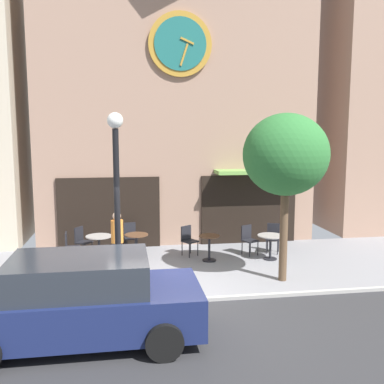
% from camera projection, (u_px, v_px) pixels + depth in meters
% --- Properties ---
extents(ground_plane, '(27.90, 11.79, 0.13)m').
position_uv_depth(ground_plane, '(169.00, 323.00, 8.56)').
color(ground_plane, gray).
extents(clock_building, '(9.28, 4.22, 11.69)m').
position_uv_depth(clock_building, '(175.00, 65.00, 15.02)').
color(clock_building, '#9E7A66').
rests_on(clock_building, ground_plane).
extents(street_lamp, '(0.36, 0.36, 4.17)m').
position_uv_depth(street_lamp, '(117.00, 203.00, 9.89)').
color(street_lamp, black).
rests_on(street_lamp, ground_plane).
extents(street_tree, '(2.13, 1.91, 4.20)m').
position_uv_depth(street_tree, '(286.00, 156.00, 10.56)').
color(street_tree, brown).
rests_on(street_tree, ground_plane).
extents(cafe_table_near_door, '(0.75, 0.75, 0.76)m').
position_uv_depth(cafe_table_near_door, '(99.00, 243.00, 12.52)').
color(cafe_table_near_door, black).
rests_on(cafe_table_near_door, ground_plane).
extents(cafe_table_near_curb, '(0.70, 0.70, 0.72)m').
position_uv_depth(cafe_table_near_curb, '(136.00, 241.00, 12.89)').
color(cafe_table_near_curb, black).
rests_on(cafe_table_near_curb, ground_plane).
extents(cafe_table_center_left, '(0.61, 0.61, 0.76)m').
position_uv_depth(cafe_table_center_left, '(209.00, 244.00, 12.59)').
color(cafe_table_center_left, black).
rests_on(cafe_table_center_left, ground_plane).
extents(cafe_table_leftmost, '(0.76, 0.76, 0.73)m').
position_uv_depth(cafe_table_leftmost, '(270.00, 242.00, 12.73)').
color(cafe_table_leftmost, black).
rests_on(cafe_table_leftmost, ground_plane).
extents(cafe_chair_near_lamp, '(0.55, 0.55, 0.90)m').
position_uv_depth(cafe_chair_near_lamp, '(188.00, 238.00, 13.16)').
color(cafe_chair_near_lamp, black).
rests_on(cafe_chair_near_lamp, ground_plane).
extents(cafe_chair_facing_street, '(0.46, 0.46, 0.90)m').
position_uv_depth(cafe_chair_facing_street, '(130.00, 235.00, 13.61)').
color(cafe_chair_facing_street, black).
rests_on(cafe_chair_facing_street, ground_plane).
extents(cafe_chair_outer, '(0.55, 0.55, 0.90)m').
position_uv_depth(cafe_chair_outer, '(82.00, 239.00, 13.03)').
color(cafe_chair_outer, black).
rests_on(cafe_chair_outer, ground_plane).
extents(cafe_chair_mid_row, '(0.53, 0.53, 0.90)m').
position_uv_depth(cafe_chair_mid_row, '(273.00, 236.00, 13.49)').
color(cafe_chair_mid_row, black).
rests_on(cafe_chair_mid_row, ground_plane).
extents(cafe_chair_by_entrance, '(0.43, 0.43, 0.90)m').
position_uv_depth(cafe_chair_by_entrance, '(70.00, 245.00, 12.36)').
color(cafe_chair_by_entrance, black).
rests_on(cafe_chair_by_entrance, ground_plane).
extents(cafe_chair_corner, '(0.53, 0.53, 0.90)m').
position_uv_depth(cafe_chair_corner, '(248.00, 238.00, 13.24)').
color(cafe_chair_corner, black).
rests_on(cafe_chair_corner, ground_plane).
extents(pedestrian_orange, '(0.39, 0.39, 1.67)m').
position_uv_depth(pedestrian_orange, '(117.00, 242.00, 11.37)').
color(pedestrian_orange, '#2D2D38').
rests_on(pedestrian_orange, ground_plane).
extents(parked_car_navy, '(4.30, 2.02, 1.55)m').
position_uv_depth(parked_car_navy, '(80.00, 300.00, 7.69)').
color(parked_car_navy, navy).
rests_on(parked_car_navy, ground_plane).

